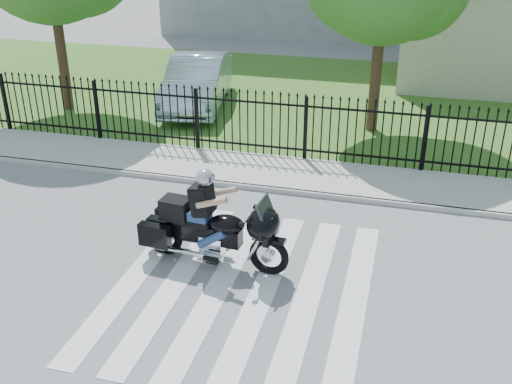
# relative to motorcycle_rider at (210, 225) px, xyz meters

# --- Properties ---
(ground) EXTENTS (120.00, 120.00, 0.00)m
(ground) POSITION_rel_motorcycle_rider_xyz_m (0.82, -0.69, -0.80)
(ground) COLOR slate
(ground) RESTS_ON ground
(crosswalk) EXTENTS (5.00, 5.50, 0.01)m
(crosswalk) POSITION_rel_motorcycle_rider_xyz_m (0.82, -0.69, -0.80)
(crosswalk) COLOR silver
(crosswalk) RESTS_ON ground
(sidewalk) EXTENTS (40.00, 2.00, 0.12)m
(sidewalk) POSITION_rel_motorcycle_rider_xyz_m (0.82, 4.31, -0.74)
(sidewalk) COLOR #ADAAA3
(sidewalk) RESTS_ON ground
(curb) EXTENTS (40.00, 0.12, 0.12)m
(curb) POSITION_rel_motorcycle_rider_xyz_m (0.82, 3.31, -0.74)
(curb) COLOR #ADAAA3
(curb) RESTS_ON ground
(grass_strip) EXTENTS (40.00, 12.00, 0.02)m
(grass_strip) POSITION_rel_motorcycle_rider_xyz_m (0.82, 11.31, -0.79)
(grass_strip) COLOR #316121
(grass_strip) RESTS_ON ground
(iron_fence) EXTENTS (26.00, 0.04, 1.80)m
(iron_fence) POSITION_rel_motorcycle_rider_xyz_m (0.82, 5.31, 0.10)
(iron_fence) COLOR black
(iron_fence) RESTS_ON ground
(motorcycle_rider) EXTENTS (2.97, 1.08, 1.97)m
(motorcycle_rider) POSITION_rel_motorcycle_rider_xyz_m (0.00, 0.00, 0.00)
(motorcycle_rider) COLOR black
(motorcycle_rider) RESTS_ON ground
(parked_car) EXTENTS (2.64, 5.29, 1.66)m
(parked_car) POSITION_rel_motorcycle_rider_xyz_m (-3.59, 9.19, 0.05)
(parked_car) COLOR #A8C3D3
(parked_car) RESTS_ON grass_strip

